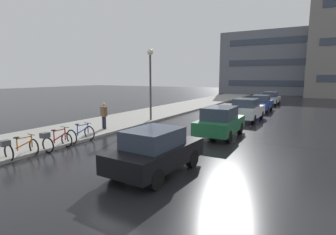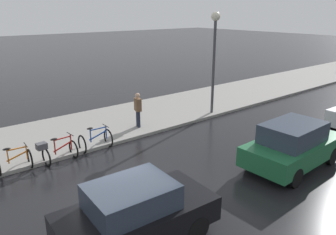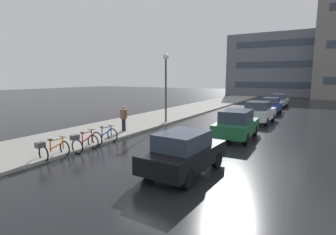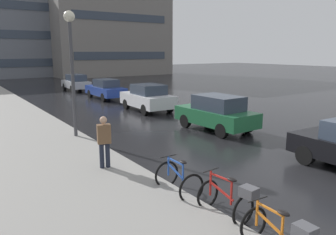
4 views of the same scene
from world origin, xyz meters
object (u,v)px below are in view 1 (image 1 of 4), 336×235
(car_green, at_px, (220,122))
(car_silver, at_px, (271,98))
(bicycle_second, at_px, (55,140))
(car_blue, at_px, (261,103))
(bicycle_nearest, at_px, (18,147))
(streetlamp, at_px, (150,71))
(pedestrian, at_px, (104,115))
(bicycle_third, at_px, (81,134))
(car_black, at_px, (155,151))
(car_white, at_px, (246,109))

(car_green, bearing_deg, car_silver, 90.44)
(bicycle_second, relative_size, car_blue, 0.33)
(bicycle_nearest, bearing_deg, car_green, 53.99)
(bicycle_nearest, bearing_deg, streetlamp, 91.46)
(bicycle_nearest, height_order, car_silver, car_silver)
(car_blue, relative_size, pedestrian, 2.41)
(pedestrian, height_order, streetlamp, streetlamp)
(bicycle_third, xyz_separation_m, car_black, (5.53, -1.74, 0.37))
(car_green, relative_size, streetlamp, 0.77)
(car_black, distance_m, streetlamp, 10.82)
(car_black, relative_size, car_green, 0.95)
(car_black, bearing_deg, car_blue, 89.75)
(bicycle_second, xyz_separation_m, car_blue, (5.42, 18.84, 0.28))
(car_green, relative_size, car_silver, 1.04)
(car_black, xyz_separation_m, car_white, (0.12, 12.67, 0.04))
(car_white, xyz_separation_m, pedestrian, (-6.53, -8.31, 0.16))
(bicycle_nearest, distance_m, pedestrian, 5.86)
(car_silver, relative_size, pedestrian, 2.23)
(bicycle_nearest, bearing_deg, car_silver, 78.26)
(car_silver, bearing_deg, car_black, -89.98)
(streetlamp, bearing_deg, pedestrian, -97.45)
(car_blue, xyz_separation_m, streetlamp, (-5.93, -10.29, 2.89))
(car_white, relative_size, streetlamp, 0.78)
(bicycle_second, xyz_separation_m, car_white, (5.45, 12.59, 0.33))
(car_black, bearing_deg, car_white, 89.47)
(bicycle_third, distance_m, car_black, 5.81)
(bicycle_third, bearing_deg, car_blue, 71.92)
(car_blue, xyz_separation_m, pedestrian, (-6.49, -14.57, 0.22))
(car_black, distance_m, car_silver, 25.44)
(bicycle_third, distance_m, pedestrian, 2.82)
(bicycle_third, relative_size, car_blue, 0.28)
(car_white, height_order, streetlamp, streetlamp)
(car_silver, bearing_deg, car_white, -89.42)
(bicycle_third, height_order, streetlamp, streetlamp)
(car_green, bearing_deg, bicycle_nearest, -126.01)
(car_blue, bearing_deg, streetlamp, -119.98)
(bicycle_second, bearing_deg, car_black, -0.84)
(bicycle_third, height_order, car_silver, car_silver)
(car_black, distance_m, pedestrian, 7.75)
(bicycle_nearest, distance_m, car_green, 9.75)
(car_silver, bearing_deg, pedestrian, -106.89)
(car_green, bearing_deg, pedestrian, -162.22)
(bicycle_second, bearing_deg, bicycle_third, 96.57)
(pedestrian, xyz_separation_m, streetlamp, (0.56, 4.28, 2.67))
(car_black, relative_size, pedestrian, 2.19)
(car_white, bearing_deg, streetlamp, -145.98)
(bicycle_second, height_order, car_white, car_white)
(car_green, relative_size, pedestrian, 2.31)
(bicycle_third, relative_size, car_silver, 0.31)
(bicycle_second, distance_m, bicycle_third, 1.67)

